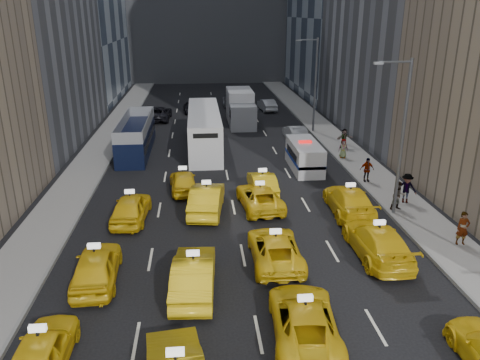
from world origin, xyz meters
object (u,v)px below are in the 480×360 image
object	(u,v)px
city_bus	(204,130)
box_truck	(241,108)
double_decker	(136,136)
pedestrian_0	(463,228)
nypd_van	(305,156)

from	to	relation	value
city_bus	box_truck	bearing A→B (deg)	72.18
double_decker	city_bus	bearing A→B (deg)	4.58
city_bus	pedestrian_0	distance (m)	23.31
city_bus	pedestrian_0	bearing A→B (deg)	-50.89
double_decker	city_bus	distance (m)	5.81
city_bus	pedestrian_0	world-z (taller)	city_bus
nypd_van	city_bus	distance (m)	9.96
city_bus	box_truck	size ratio (longest dim) A/B	1.66
nypd_van	city_bus	world-z (taller)	city_bus
nypd_van	pedestrian_0	xyz separation A→B (m)	(5.20, -12.96, 0.03)
box_truck	pedestrian_0	distance (m)	29.77
pedestrian_0	nypd_van	bearing A→B (deg)	116.90
double_decker	city_bus	xyz separation A→B (m)	(5.74, 0.90, 0.19)
double_decker	pedestrian_0	xyz separation A→B (m)	(18.34, -18.71, -0.40)
nypd_van	double_decker	xyz separation A→B (m)	(-13.14, 5.74, 0.43)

